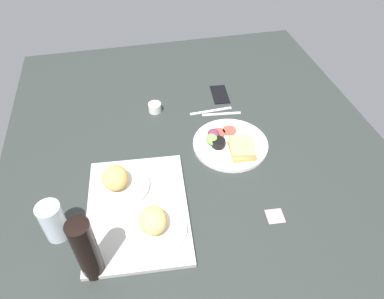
# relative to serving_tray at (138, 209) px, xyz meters

# --- Properties ---
(ground_plane) EXTENTS (1.90, 1.50, 0.03)m
(ground_plane) POSITION_rel_serving_tray_xyz_m (0.19, -0.26, -0.02)
(ground_plane) COLOR #282D2B
(serving_tray) EXTENTS (0.47, 0.36, 0.02)m
(serving_tray) POSITION_rel_serving_tray_xyz_m (0.00, 0.00, 0.00)
(serving_tray) COLOR #B2B2AD
(serving_tray) RESTS_ON ground_plane
(bread_plate_near) EXTENTS (0.19, 0.19, 0.08)m
(bread_plate_near) POSITION_rel_serving_tray_xyz_m (-0.10, -0.05, 0.04)
(bread_plate_near) COLOR white
(bread_plate_near) RESTS_ON serving_tray
(bread_plate_far) EXTENTS (0.21, 0.21, 0.08)m
(bread_plate_far) POSITION_rel_serving_tray_xyz_m (0.10, 0.06, 0.04)
(bread_plate_far) COLOR white
(bread_plate_far) RESTS_ON serving_tray
(plate_with_salad) EXTENTS (0.30, 0.30, 0.05)m
(plate_with_salad) POSITION_rel_serving_tray_xyz_m (0.23, -0.39, 0.01)
(plate_with_salad) COLOR white
(plate_with_salad) RESTS_ON ground_plane
(drinking_glass) EXTENTS (0.07, 0.07, 0.14)m
(drinking_glass) POSITION_rel_serving_tray_xyz_m (-0.04, 0.25, 0.06)
(drinking_glass) COLOR silver
(drinking_glass) RESTS_ON ground_plane
(soda_bottle) EXTENTS (0.06, 0.06, 0.23)m
(soda_bottle) POSITION_rel_serving_tray_xyz_m (-0.19, 0.14, 0.11)
(soda_bottle) COLOR black
(soda_bottle) RESTS_ON ground_plane
(espresso_cup) EXTENTS (0.06, 0.06, 0.04)m
(espresso_cup) POSITION_rel_serving_tray_xyz_m (0.52, -0.13, 0.01)
(espresso_cup) COLOR silver
(espresso_cup) RESTS_ON ground_plane
(fork) EXTENTS (0.03, 0.17, 0.01)m
(fork) POSITION_rel_serving_tray_xyz_m (0.44, -0.41, -0.01)
(fork) COLOR #B7B7BC
(fork) RESTS_ON ground_plane
(knife) EXTENTS (0.02, 0.19, 0.01)m
(knife) POSITION_rel_serving_tray_xyz_m (0.47, -0.37, -0.01)
(knife) COLOR #B7B7BC
(knife) RESTS_ON ground_plane
(cell_phone) EXTENTS (0.15, 0.08, 0.01)m
(cell_phone) POSITION_rel_serving_tray_xyz_m (0.58, -0.44, -0.00)
(cell_phone) COLOR black
(cell_phone) RESTS_ON ground_plane
(sticky_note) EXTENTS (0.06, 0.06, 0.00)m
(sticky_note) POSITION_rel_serving_tray_xyz_m (-0.12, -0.44, -0.01)
(sticky_note) COLOR pink
(sticky_note) RESTS_ON ground_plane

